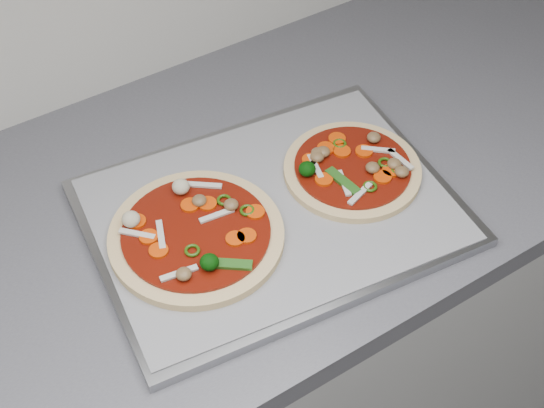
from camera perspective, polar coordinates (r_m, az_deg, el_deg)
base_cabinet at (r=1.59m, az=10.09°, el=-5.19°), size 3.60×0.60×0.86m
countertop at (r=1.26m, az=12.75°, el=7.31°), size 3.60×0.60×0.04m
baking_tray at (r=1.03m, az=-0.00°, el=-0.69°), size 0.52×0.41×0.02m
parchment at (r=1.02m, az=-0.00°, el=-0.35°), size 0.50×0.39×0.00m
pizza_left at (r=0.98m, az=-5.76°, el=-2.29°), size 0.26×0.26×0.04m
pizza_right at (r=1.07m, az=6.02°, el=2.70°), size 0.21×0.21×0.03m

